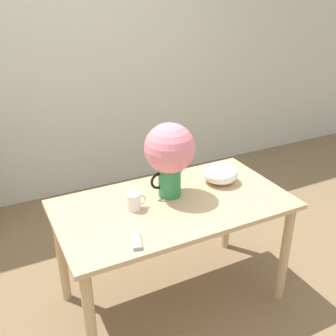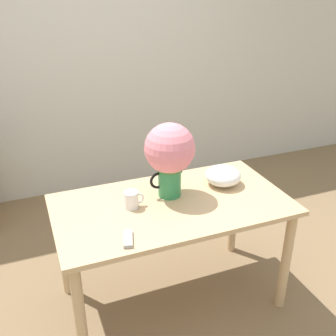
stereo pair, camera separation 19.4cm
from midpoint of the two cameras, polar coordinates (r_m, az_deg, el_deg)
The scene contains 7 objects.
ground_plane at distance 2.74m, azimuth -2.65°, elevation -19.61°, with size 12.00×12.00×0.00m, color #7F6647.
wall_back at distance 3.78m, azimuth -15.25°, elevation 14.88°, with size 8.00×0.05×2.60m.
table at distance 2.41m, azimuth -1.54°, elevation -7.24°, with size 1.40×0.76×0.74m.
flower_vase at distance 2.31m, azimuth -2.18°, elevation 2.05°, with size 0.30×0.30×0.46m.
coffee_mug at distance 2.28m, azimuth -7.43°, elevation -4.88°, with size 0.12×0.08×0.10m.
white_bowl at distance 2.57m, azimuth 5.44°, elevation -0.83°, with size 0.23×0.23×0.12m.
remote_control at distance 2.03m, azimuth -7.39°, elevation -10.48°, with size 0.08×0.15×0.02m.
Camera 1 is at (-0.85, -1.74, 1.94)m, focal length 42.00 mm.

